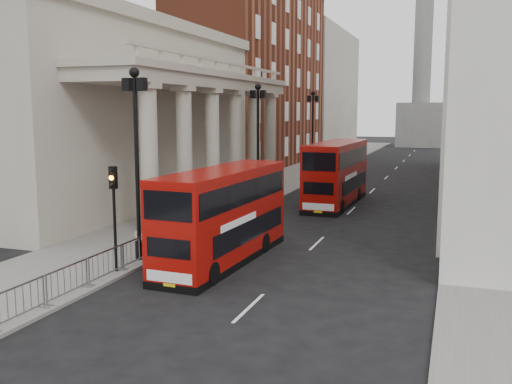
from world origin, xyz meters
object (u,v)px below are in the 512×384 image
lamp_post_mid (258,135)px  bus_near (224,214)px  monument_column (423,58)px  bus_far (337,172)px  traffic_light (114,199)px  pedestrian_c (215,194)px  lamp_post_north (313,128)px  pedestrian_a (167,204)px  pedestrian_b (214,192)px  lamp_post_south (137,151)px

lamp_post_mid → bus_near: size_ratio=0.87×
monument_column → bus_far: (-1.48, -69.79, -13.67)m
traffic_light → pedestrian_c: size_ratio=2.43×
lamp_post_mid → lamp_post_north: bearing=90.0°
traffic_light → pedestrian_a: traffic_light is taller
pedestrian_a → pedestrian_b: size_ratio=0.90×
lamp_post_north → traffic_light: 34.07m
lamp_post_north → lamp_post_south: bearing=-90.0°
monument_column → traffic_light: (-6.50, -90.02, -12.88)m
lamp_post_north → lamp_post_mid: bearing=-90.0°
pedestrian_a → pedestrian_c: size_ratio=0.94×
pedestrian_a → lamp_post_north: bearing=79.4°
lamp_post_mid → pedestrian_c: size_ratio=4.70×
lamp_post_mid → pedestrian_c: lamp_post_mid is taller
monument_column → pedestrian_b: bearing=-97.2°
lamp_post_mid → pedestrian_a: 8.54m
monument_column → pedestrian_a: 80.71m
pedestrian_b → pedestrian_c: 0.72m
lamp_post_north → pedestrian_b: lamp_post_north is taller
lamp_post_north → bus_far: (5.12, -13.79, -2.60)m
bus_far → lamp_post_south: bearing=-104.3°
monument_column → pedestrian_a: size_ratio=32.55×
bus_near → bus_far: (1.61, 16.93, 0.16)m
traffic_light → monument_column: bearing=85.9°
monument_column → lamp_post_north: size_ratio=6.51×
lamp_post_north → bus_near: bearing=-83.5°
bus_far → pedestrian_a: bus_far is taller
lamp_post_north → traffic_light: (0.10, -34.02, -1.80)m
monument_column → lamp_post_north: 57.46m
traffic_light → bus_near: 4.84m
traffic_light → lamp_post_north: bearing=90.2°
lamp_post_mid → traffic_light: bearing=-89.7°
monument_column → pedestrian_c: size_ratio=30.65×
lamp_post_south → pedestrian_a: size_ratio=5.00×
bus_near → lamp_post_north: bearing=99.2°
lamp_post_south → lamp_post_mid: bearing=90.0°
bus_far → pedestrian_c: 8.72m
pedestrian_a → pedestrian_b: pedestrian_b is taller
lamp_post_south → lamp_post_north: bearing=90.0°
bus_far → pedestrian_b: size_ratio=5.57×
traffic_light → pedestrian_c: traffic_light is taller
monument_column → pedestrian_b: (-9.30, -73.52, -14.94)m
pedestrian_c → monument_column: bearing=76.0°
pedestrian_b → monument_column: bearing=-108.9°
monument_column → pedestrian_a: (-10.25, -78.63, -15.03)m
bus_near → pedestrian_c: (-5.84, 12.59, -1.14)m
bus_near → pedestrian_c: size_ratio=5.44×
pedestrian_b → bus_near: bearing=103.5°
bus_near → bus_far: bus_far is taller
lamp_post_north → pedestrian_c: bearing=-97.3°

